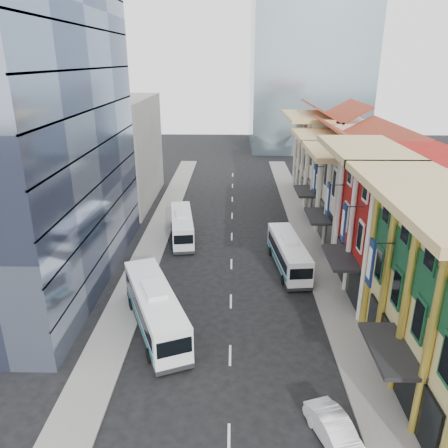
{
  "coord_description": "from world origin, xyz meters",
  "views": [
    {
      "loc": [
        0.13,
        -16.36,
        18.7
      ],
      "look_at": [
        -0.72,
        22.28,
        4.06
      ],
      "focal_mm": 35.0,
      "sensor_mm": 36.0,
      "label": 1
    }
  ],
  "objects_px": {
    "bus_left_near": "(155,308)",
    "bus_right": "(288,253)",
    "bus_left_far": "(182,225)",
    "office_tower": "(19,109)",
    "sedan_right": "(336,432)"
  },
  "relations": [
    {
      "from": "bus_left_near",
      "to": "bus_right",
      "type": "relative_size",
      "value": 1.13
    },
    {
      "from": "bus_left_near",
      "to": "bus_right",
      "type": "height_order",
      "value": "bus_left_near"
    },
    {
      "from": "bus_left_near",
      "to": "bus_left_far",
      "type": "height_order",
      "value": "bus_left_near"
    },
    {
      "from": "office_tower",
      "to": "sedan_right",
      "type": "height_order",
      "value": "office_tower"
    },
    {
      "from": "office_tower",
      "to": "bus_left_far",
      "type": "distance_m",
      "value": 20.06
    },
    {
      "from": "bus_left_near",
      "to": "sedan_right",
      "type": "height_order",
      "value": "bus_left_near"
    },
    {
      "from": "office_tower",
      "to": "bus_right",
      "type": "height_order",
      "value": "office_tower"
    },
    {
      "from": "bus_left_far",
      "to": "sedan_right",
      "type": "xyz_separation_m",
      "value": [
        11.0,
        -27.46,
        -0.82
      ]
    },
    {
      "from": "bus_right",
      "to": "bus_left_near",
      "type": "bearing_deg",
      "value": -142.75
    },
    {
      "from": "office_tower",
      "to": "bus_left_far",
      "type": "height_order",
      "value": "office_tower"
    },
    {
      "from": "office_tower",
      "to": "bus_right",
      "type": "bearing_deg",
      "value": 5.77
    },
    {
      "from": "bus_right",
      "to": "sedan_right",
      "type": "height_order",
      "value": "bus_right"
    },
    {
      "from": "office_tower",
      "to": "bus_left_far",
      "type": "bearing_deg",
      "value": 39.36
    },
    {
      "from": "sedan_right",
      "to": "bus_right",
      "type": "bearing_deg",
      "value": 71.09
    },
    {
      "from": "bus_left_near",
      "to": "sedan_right",
      "type": "relative_size",
      "value": 2.53
    }
  ]
}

